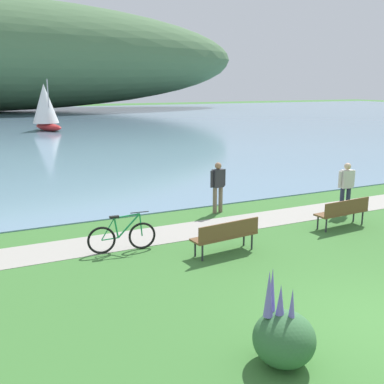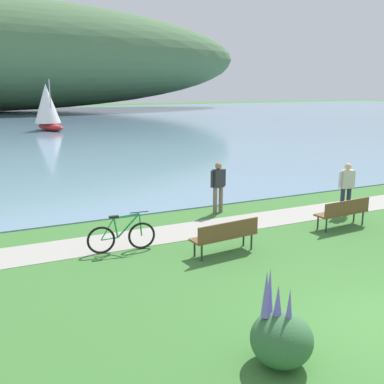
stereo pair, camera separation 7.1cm
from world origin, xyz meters
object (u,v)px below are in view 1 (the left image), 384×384
at_px(park_bench_near_camera, 343,211).
at_px(bicycle_leaning_near_bench, 122,237).
at_px(person_on_the_grass, 346,185).
at_px(sailboat_nearest_to_shore, 45,107).
at_px(park_bench_further_along, 226,234).
at_px(person_at_shoreline, 218,184).

bearing_deg(park_bench_near_camera, bicycle_leaning_near_bench, 171.89).
relative_size(person_on_the_grass, sailboat_nearest_to_shore, 0.36).
xyz_separation_m(park_bench_near_camera, park_bench_further_along, (-4.25, -0.38, 0.00)).
bearing_deg(person_at_shoreline, bicycle_leaning_near_bench, -151.83).
height_order(park_bench_further_along, sailboat_nearest_to_shore, sailboat_nearest_to_shore).
xyz_separation_m(park_bench_further_along, person_on_the_grass, (5.41, 1.50, 0.46)).
distance_m(park_bench_further_along, person_on_the_grass, 5.63).
bearing_deg(bicycle_leaning_near_bench, person_on_the_grass, 1.43).
height_order(person_at_shoreline, person_on_the_grass, same).
xyz_separation_m(park_bench_near_camera, bicycle_leaning_near_bench, (-6.56, 0.94, -0.12)).
xyz_separation_m(person_at_shoreline, person_on_the_grass, (3.76, -1.93, 0.00)).
height_order(park_bench_near_camera, person_on_the_grass, person_on_the_grass).
relative_size(person_at_shoreline, sailboat_nearest_to_shore, 0.36).
relative_size(park_bench_near_camera, person_on_the_grass, 1.07).
relative_size(park_bench_further_along, bicycle_leaning_near_bench, 1.04).
xyz_separation_m(bicycle_leaning_near_bench, person_at_shoreline, (3.96, 2.12, 0.58)).
relative_size(bicycle_leaning_near_bench, person_on_the_grass, 1.03).
relative_size(park_bench_further_along, sailboat_nearest_to_shore, 0.39).
bearing_deg(sailboat_nearest_to_shore, park_bench_further_along, -91.07).
bearing_deg(park_bench_further_along, person_on_the_grass, 15.54).
relative_size(bicycle_leaning_near_bench, person_at_shoreline, 1.03).
bearing_deg(person_on_the_grass, bicycle_leaning_near_bench, -178.57).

